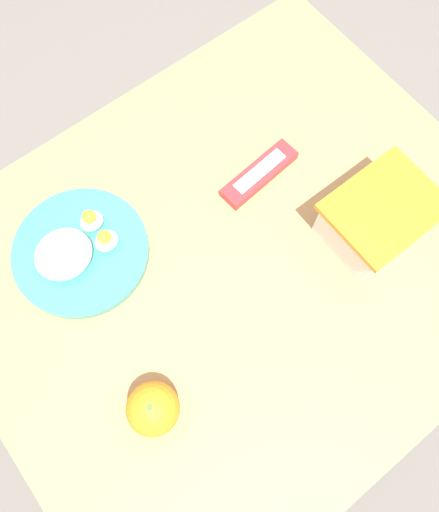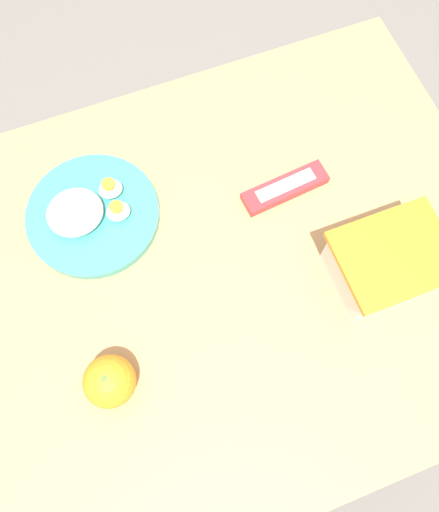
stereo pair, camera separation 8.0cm
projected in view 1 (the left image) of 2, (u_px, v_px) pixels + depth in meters
ground_plane at (231, 337)px, 1.51m from camera, size 10.00×10.00×0.00m
table at (237, 276)px, 0.93m from camera, size 0.91×0.78×0.72m
food_container at (376, 220)px, 0.81m from camera, size 0.17×0.14×0.09m
orange_fruit at (153, 409)px, 0.71m from camera, size 0.08×0.08×0.08m
rice_plate at (78, 251)px, 0.82m from camera, size 0.23×0.23×0.06m
candy_bar at (259, 174)px, 0.87m from camera, size 0.16×0.06×0.02m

